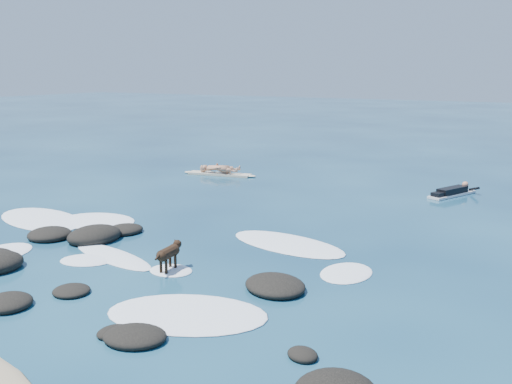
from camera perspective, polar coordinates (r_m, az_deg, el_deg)
The scene contains 6 objects.
ground at distance 15.94m, azimuth -9.66°, elevation -5.52°, with size 160.00×160.00×0.00m, color #0A2642.
reef_rocks at distance 14.87m, azimuth -19.28°, elevation -6.90°, with size 14.09×6.70×0.56m.
breaking_foam at distance 16.24m, azimuth -12.37°, elevation -5.25°, with size 13.26×7.84×0.12m.
standing_surfer_rig at distance 26.27m, azimuth -3.69°, elevation 3.40°, with size 3.55×1.14×2.02m.
paddling_surfer_rig at distance 23.32m, azimuth 19.07°, elevation 0.02°, with size 1.65×2.57×0.46m.
dog at distance 13.93m, azimuth -8.67°, elevation -6.00°, with size 0.35×1.15×0.73m.
Camera 1 is at (9.63, -11.76, 4.80)m, focal length 40.00 mm.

